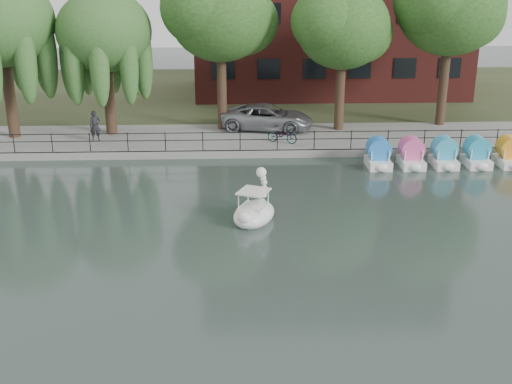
{
  "coord_description": "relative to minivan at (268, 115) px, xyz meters",
  "views": [
    {
      "loc": [
        -0.42,
        -20.02,
        9.99
      ],
      "look_at": [
        0.5,
        4.0,
        1.3
      ],
      "focal_mm": 45.0,
      "sensor_mm": 36.0,
      "label": 1
    }
  ],
  "objects": [
    {
      "name": "pedestrian",
      "position": [
        -9.81,
        -2.21,
        0.12
      ],
      "size": [
        0.83,
        0.68,
        1.98
      ],
      "primitive_type": "imported",
      "rotation": [
        0.0,
        0.0,
        0.32
      ],
      "color": "black",
      "rests_on": "promenade"
    },
    {
      "name": "land_strip",
      "position": [
        -1.72,
        12.47,
        -1.09
      ],
      "size": [
        60.0,
        22.0,
        0.36
      ],
      "primitive_type": "cube",
      "color": "#47512D",
      "rests_on": "ground_plane"
    },
    {
      "name": "ground_plane",
      "position": [
        -1.72,
        -17.53,
        -1.27
      ],
      "size": [
        120.0,
        120.0,
        0.0
      ],
      "primitive_type": "plane",
      "color": "#43504F"
    },
    {
      "name": "pedal_boat_row",
      "position": [
        9.58,
        -6.37,
        -0.66
      ],
      "size": [
        9.65,
        1.7,
        1.4
      ],
      "color": "white",
      "rests_on": "ground_plane"
    },
    {
      "name": "kerb",
      "position": [
        -1.72,
        -4.48,
        -1.07
      ],
      "size": [
        40.0,
        0.25,
        0.4
      ],
      "primitive_type": "cube",
      "color": "gray",
      "rests_on": "ground_plane"
    },
    {
      "name": "promenade",
      "position": [
        -1.72,
        -1.53,
        -1.07
      ],
      "size": [
        40.0,
        6.0,
        0.4
      ],
      "primitive_type": "cube",
      "color": "gray",
      "rests_on": "ground_plane"
    },
    {
      "name": "broadleaf_center",
      "position": [
        -2.72,
        0.47,
        5.79
      ],
      "size": [
        6.0,
        6.0,
        9.25
      ],
      "color": "#473323",
      "rests_on": "promenade"
    },
    {
      "name": "bicycle",
      "position": [
        0.65,
        -2.99,
        -0.37
      ],
      "size": [
        1.24,
        1.82,
        1.0
      ],
      "primitive_type": "imported",
      "rotation": [
        0.0,
        0.0,
        1.16
      ],
      "color": "gray",
      "rests_on": "promenade"
    },
    {
      "name": "broadleaf_right",
      "position": [
        4.28,
        -0.03,
        5.12
      ],
      "size": [
        5.4,
        5.4,
        8.32
      ],
      "color": "#473323",
      "rests_on": "promenade"
    },
    {
      "name": "minivan",
      "position": [
        0.0,
        0.0,
        0.0
      ],
      "size": [
        4.13,
        6.7,
        1.73
      ],
      "primitive_type": "imported",
      "rotation": [
        0.0,
        0.0,
        1.35
      ],
      "color": "gray",
      "rests_on": "promenade"
    },
    {
      "name": "broadleaf_far",
      "position": [
        10.78,
        0.97,
        6.13
      ],
      "size": [
        6.3,
        6.3,
        9.71
      ],
      "color": "#473323",
      "rests_on": "promenade"
    },
    {
      "name": "railing",
      "position": [
        -1.72,
        -4.28,
        -0.12
      ],
      "size": [
        32.0,
        0.05,
        1.0
      ],
      "color": "black",
      "rests_on": "promenade"
    },
    {
      "name": "swan_boat",
      "position": [
        -1.27,
        -13.3,
        -0.82
      ],
      "size": [
        2.37,
        2.82,
        2.04
      ],
      "rotation": [
        0.0,
        0.0,
        -0.42
      ],
      "color": "white",
      "rests_on": "ground_plane"
    },
    {
      "name": "willow_left",
      "position": [
        -14.72,
        -1.03,
        5.61
      ],
      "size": [
        5.88,
        5.88,
        9.01
      ],
      "color": "#473323",
      "rests_on": "promenade"
    },
    {
      "name": "willow_mid",
      "position": [
        -9.22,
        -0.53,
        4.98
      ],
      "size": [
        5.32,
        5.32,
        8.15
      ],
      "color": "#473323",
      "rests_on": "promenade"
    }
  ]
}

